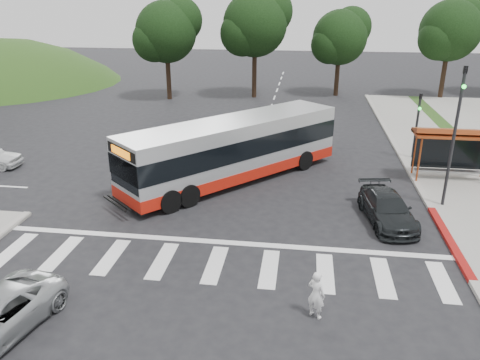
# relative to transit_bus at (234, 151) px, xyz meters

# --- Properties ---
(ground) EXTENTS (140.00, 140.00, 0.00)m
(ground) POSITION_rel_transit_bus_xyz_m (0.58, -3.60, -1.64)
(ground) COLOR black
(ground) RESTS_ON ground
(sidewalk_east) EXTENTS (4.00, 40.00, 0.12)m
(sidewalk_east) POSITION_rel_transit_bus_xyz_m (11.58, 4.40, -1.58)
(sidewalk_east) COLOR gray
(sidewalk_east) RESTS_ON ground
(curb_east) EXTENTS (0.30, 40.00, 0.15)m
(curb_east) POSITION_rel_transit_bus_xyz_m (9.58, 4.40, -1.57)
(curb_east) COLOR #9E9991
(curb_east) RESTS_ON ground
(curb_east_red) EXTENTS (0.32, 6.00, 0.15)m
(curb_east_red) POSITION_rel_transit_bus_xyz_m (9.58, -5.60, -1.57)
(curb_east_red) COLOR maroon
(curb_east_red) RESTS_ON ground
(crosswalk_ladder) EXTENTS (18.00, 2.60, 0.01)m
(crosswalk_ladder) POSITION_rel_transit_bus_xyz_m (0.58, -8.60, -1.64)
(crosswalk_ladder) COLOR silver
(crosswalk_ladder) RESTS_ON ground
(bus_shelter) EXTENTS (4.20, 1.60, 2.86)m
(bus_shelter) POSITION_rel_transit_bus_xyz_m (11.38, 1.51, 0.71)
(bus_shelter) COLOR #A0401A
(bus_shelter) RESTS_ON sidewalk_east
(traffic_signal_ne_tall) EXTENTS (0.18, 0.37, 6.50)m
(traffic_signal_ne_tall) POSITION_rel_transit_bus_xyz_m (10.18, -2.10, 2.24)
(traffic_signal_ne_tall) COLOR black
(traffic_signal_ne_tall) RESTS_ON ground
(traffic_signal_ne_short) EXTENTS (0.18, 0.37, 4.00)m
(traffic_signal_ne_short) POSITION_rel_transit_bus_xyz_m (10.18, 4.89, 0.84)
(traffic_signal_ne_short) COLOR black
(traffic_signal_ne_short) RESTS_ON ground
(tree_ne_a) EXTENTS (6.16, 5.74, 9.30)m
(tree_ne_a) POSITION_rel_transit_bus_xyz_m (16.66, 24.47, 4.75)
(tree_ne_a) COLOR black
(tree_ne_a) RESTS_ON parking_lot
(tree_north_a) EXTENTS (6.60, 6.15, 10.17)m
(tree_north_a) POSITION_rel_transit_bus_xyz_m (-1.34, 22.47, 5.28)
(tree_north_a) COLOR black
(tree_north_a) RESTS_ON ground
(tree_north_b) EXTENTS (5.72, 5.33, 8.43)m
(tree_north_b) POSITION_rel_transit_bus_xyz_m (6.65, 24.46, 4.02)
(tree_north_b) COLOR black
(tree_north_b) RESTS_ON ground
(tree_north_c) EXTENTS (6.16, 5.74, 9.30)m
(tree_north_c) POSITION_rel_transit_bus_xyz_m (-9.34, 20.47, 4.65)
(tree_north_c) COLOR black
(tree_north_c) RESTS_ON ground
(transit_bus) EXTENTS (10.57, 11.28, 3.28)m
(transit_bus) POSITION_rel_transit_bus_xyz_m (0.00, 0.00, 0.00)
(transit_bus) COLOR #A6A8AA
(transit_bus) RESTS_ON ground
(pedestrian) EXTENTS (0.69, 0.63, 1.58)m
(pedestrian) POSITION_rel_transit_bus_xyz_m (4.19, -11.10, -0.85)
(pedestrian) COLOR white
(pedestrian) RESTS_ON ground
(dark_sedan) EXTENTS (2.45, 4.56, 1.26)m
(dark_sedan) POSITION_rel_transit_bus_xyz_m (7.33, -4.08, -1.01)
(dark_sedan) COLOR black
(dark_sedan) RESTS_ON ground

